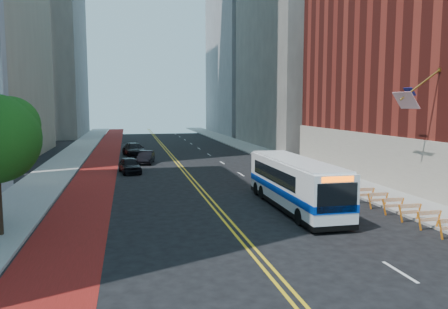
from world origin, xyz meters
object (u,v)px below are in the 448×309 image
object	(u,v)px
car_b	(146,157)
car_c	(134,150)
car_a	(130,165)
transit_bus	(294,183)

from	to	relation	value
car_b	car_c	distance (m)	7.36
car_b	car_c	size ratio (longest dim) A/B	0.75
car_a	car_c	distance (m)	13.58
car_a	car_b	xyz separation A→B (m)	(1.75, 6.29, -0.04)
transit_bus	car_a	size ratio (longest dim) A/B	2.60
transit_bus	car_a	world-z (taller)	transit_bus
car_a	car_c	bearing A→B (deg)	78.52
car_b	car_a	bearing A→B (deg)	-95.50
car_c	car_a	bearing A→B (deg)	-103.48
transit_bus	car_a	bearing A→B (deg)	120.87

